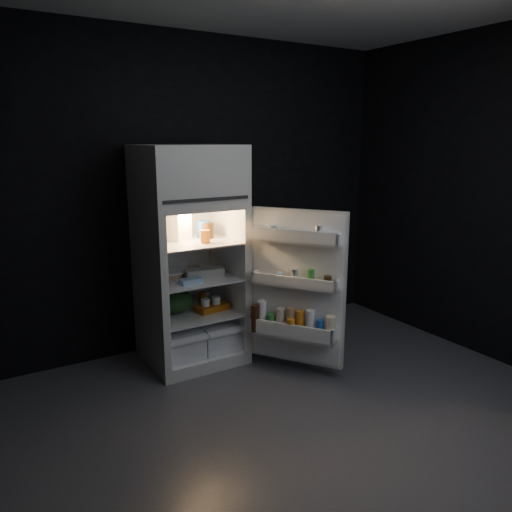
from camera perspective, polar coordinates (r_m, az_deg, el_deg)
floor at (r=3.46m, az=5.06°, el=-18.59°), size 4.00×3.40×0.00m
wall_back at (r=4.45m, az=-7.73°, el=7.01°), size 4.00×0.00×2.70m
wall_right at (r=4.47m, az=26.72°, el=5.76°), size 0.00×3.40×2.70m
refrigerator at (r=4.09m, az=-7.74°, el=0.88°), size 0.76×0.71×1.78m
fridge_door at (r=3.87m, az=4.57°, el=-4.02°), size 0.57×0.70×1.22m
milk_jug at (r=4.06m, az=-8.94°, el=3.49°), size 0.21×0.21×0.24m
mayo_jar at (r=4.14m, az=-6.02°, el=3.05°), size 0.13×0.13×0.14m
jam_jar at (r=4.12m, az=-5.58°, el=2.94°), size 0.14×0.14×0.13m
amber_bottle at (r=4.05m, az=-11.93°, el=3.19°), size 0.10×0.10×0.22m
small_carton at (r=3.94m, az=-5.85°, el=2.24°), size 0.09×0.08×0.10m
egg_carton at (r=4.08m, az=-5.94°, el=-1.92°), size 0.32×0.16×0.07m
pie at (r=4.16m, az=-9.77°, el=-1.96°), size 0.31×0.31×0.04m
flat_package at (r=3.91m, az=-7.41°, el=-2.84°), size 0.18×0.09×0.04m
wrapped_pkg at (r=4.30m, az=-5.80°, el=-1.25°), size 0.13×0.11×0.05m
produce_bag at (r=4.16m, az=-9.27°, el=-5.15°), size 0.39×0.36×0.20m
yogurt_tray at (r=4.20m, az=-5.05°, el=-5.87°), size 0.30×0.19×0.05m
small_can_red at (r=4.41m, az=-6.17°, el=-4.69°), size 0.07×0.07×0.09m
small_can_silver at (r=4.42m, az=-5.67°, el=-4.63°), size 0.08×0.08×0.09m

